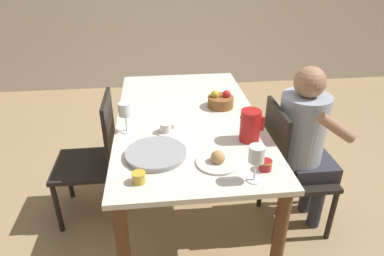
% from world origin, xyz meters
% --- Properties ---
extents(ground_plane, '(20.00, 20.00, 0.00)m').
position_xyz_m(ground_plane, '(0.00, 0.00, 0.00)').
color(ground_plane, tan).
extents(dining_table, '(0.93, 1.66, 0.77)m').
position_xyz_m(dining_table, '(0.00, 0.00, 0.66)').
color(dining_table, silver).
rests_on(dining_table, ground_plane).
extents(chair_person_side, '(0.42, 0.42, 0.92)m').
position_xyz_m(chair_person_side, '(0.65, -0.24, 0.48)').
color(chair_person_side, black).
rests_on(chair_person_side, ground_plane).
extents(chair_opposite, '(0.42, 0.42, 0.92)m').
position_xyz_m(chair_opposite, '(-0.65, 0.04, 0.48)').
color(chair_opposite, black).
rests_on(chair_opposite, ground_plane).
extents(person_seated, '(0.39, 0.41, 1.16)m').
position_xyz_m(person_seated, '(0.74, -0.21, 0.68)').
color(person_seated, '#33333D').
rests_on(person_seated, ground_plane).
extents(red_pitcher, '(0.14, 0.12, 0.19)m').
position_xyz_m(red_pitcher, '(0.33, -0.34, 0.87)').
color(red_pitcher, red).
rests_on(red_pitcher, dining_table).
extents(wine_glass_water, '(0.08, 0.08, 0.19)m').
position_xyz_m(wine_glass_water, '(-0.39, -0.16, 0.91)').
color(wine_glass_water, white).
rests_on(wine_glass_water, dining_table).
extents(wine_glass_juice, '(0.08, 0.08, 0.19)m').
position_xyz_m(wine_glass_juice, '(0.25, -0.72, 0.91)').
color(wine_glass_juice, white).
rests_on(wine_glass_juice, dining_table).
extents(teacup_near_person, '(0.12, 0.12, 0.06)m').
position_xyz_m(teacup_near_person, '(-0.15, -0.20, 0.80)').
color(teacup_near_person, silver).
rests_on(teacup_near_person, dining_table).
extents(serving_tray, '(0.33, 0.33, 0.03)m').
position_xyz_m(serving_tray, '(-0.22, -0.45, 0.79)').
color(serving_tray, '#9E9EA3').
rests_on(serving_tray, dining_table).
extents(bread_plate, '(0.23, 0.23, 0.08)m').
position_xyz_m(bread_plate, '(0.10, -0.56, 0.79)').
color(bread_plate, silver).
rests_on(bread_plate, dining_table).
extents(jam_jar_amber, '(0.07, 0.07, 0.05)m').
position_xyz_m(jam_jar_amber, '(-0.30, -0.68, 0.80)').
color(jam_jar_amber, gold).
rests_on(jam_jar_amber, dining_table).
extents(jam_jar_red, '(0.07, 0.07, 0.05)m').
position_xyz_m(jam_jar_red, '(0.33, -0.64, 0.80)').
color(jam_jar_red, '#A81E1E').
rests_on(jam_jar_red, dining_table).
extents(fruit_bowl, '(0.18, 0.18, 0.12)m').
position_xyz_m(fruit_bowl, '(0.24, 0.14, 0.82)').
color(fruit_bowl, brown).
rests_on(fruit_bowl, dining_table).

